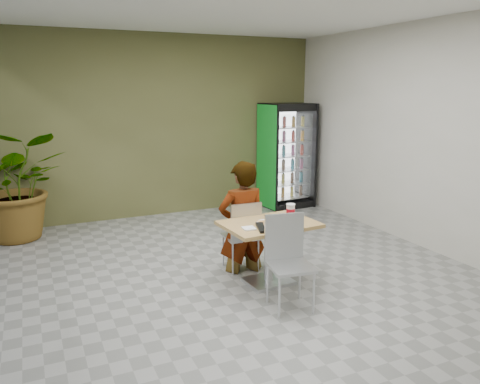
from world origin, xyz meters
name	(u,v)px	position (x,y,z in m)	size (l,w,h in m)	color
ground	(240,286)	(0.00, 0.00, 0.00)	(7.00, 7.00, 0.00)	gray
room_envelope	(240,151)	(0.00, 0.00, 1.60)	(6.00, 7.00, 3.20)	silver
dining_table	(269,240)	(0.35, -0.05, 0.54)	(1.11, 0.82, 0.75)	tan
chair_far	(243,231)	(0.23, 0.41, 0.53)	(0.42, 0.42, 0.91)	#B7BABC
chair_near	(287,253)	(0.26, -0.62, 0.58)	(0.50, 0.50, 0.98)	#B7BABC
seated_woman	(242,228)	(0.24, 0.46, 0.55)	(0.63, 0.41, 1.71)	black
pizza_plate	(268,222)	(0.33, -0.06, 0.77)	(0.34, 0.35, 0.03)	white
soda_cup	(291,212)	(0.64, -0.03, 0.84)	(0.11, 0.11, 0.19)	white
napkin_stack	(249,228)	(0.02, -0.19, 0.76)	(0.14, 0.14, 0.02)	white
cafeteria_tray	(279,227)	(0.34, -0.30, 0.76)	(0.48, 0.35, 0.03)	black
beverage_fridge	(287,156)	(2.40, 3.10, 0.99)	(0.95, 0.76, 1.98)	black
potted_plant	(17,185)	(-2.33, 3.02, 0.83)	(1.50, 1.30, 1.67)	#356829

